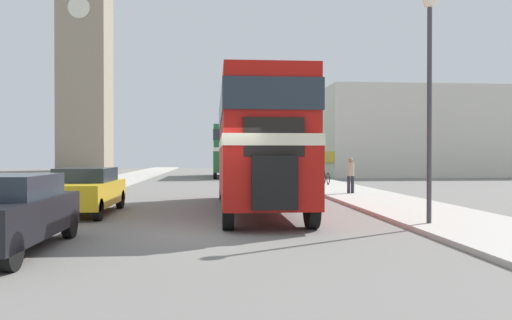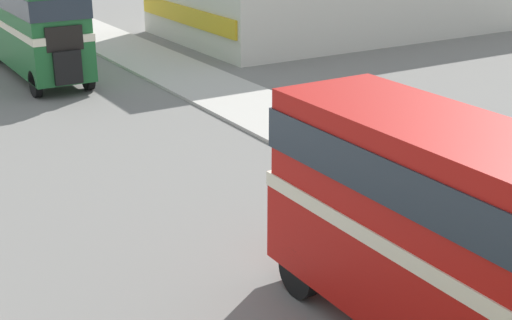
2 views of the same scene
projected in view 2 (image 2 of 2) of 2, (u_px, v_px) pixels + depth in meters
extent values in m
cylinder|color=black|center=(299.00, 272.00, 14.09)|extent=(0.28, 1.07, 1.07)
cylinder|color=black|center=(381.00, 246.00, 15.13)|extent=(0.28, 1.07, 1.07)
cube|color=#1E602D|center=(34.00, 45.00, 31.46)|extent=(2.43, 9.25, 1.64)
cube|color=beige|center=(32.00, 23.00, 31.12)|extent=(2.45, 9.30, 0.30)
cube|color=black|center=(68.00, 68.00, 27.71)|extent=(1.09, 0.20, 1.31)
cube|color=black|center=(64.00, 39.00, 27.43)|extent=(1.46, 0.12, 0.96)
cylinder|color=black|center=(35.00, 84.00, 28.20)|extent=(0.28, 1.07, 1.07)
cylinder|color=black|center=(88.00, 77.00, 29.25)|extent=(0.28, 1.07, 1.07)
cylinder|color=black|center=(38.00, 47.00, 35.18)|extent=(0.28, 1.07, 1.07)
cylinder|color=#282833|center=(456.00, 191.00, 18.00)|extent=(0.15, 0.15, 0.78)
cylinder|color=#282833|center=(461.00, 190.00, 18.09)|extent=(0.15, 0.15, 0.78)
cylinder|color=tan|center=(462.00, 165.00, 17.80)|extent=(0.33, 0.33, 0.62)
sphere|color=#9E7051|center=(463.00, 149.00, 17.65)|extent=(0.21, 0.21, 0.21)
torus|color=black|center=(322.00, 125.00, 23.36)|extent=(0.05, 0.71, 0.71)
torus|color=black|center=(304.00, 117.00, 24.20)|extent=(0.05, 0.71, 0.71)
cylinder|color=black|center=(313.00, 116.00, 23.73)|extent=(0.04, 1.06, 0.34)
cylinder|color=black|center=(306.00, 112.00, 24.00)|extent=(0.04, 0.04, 0.43)
cube|color=gold|center=(185.00, 15.00, 37.05)|extent=(0.12, 10.64, 0.92)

